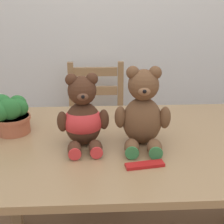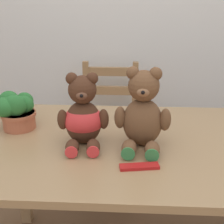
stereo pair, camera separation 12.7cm
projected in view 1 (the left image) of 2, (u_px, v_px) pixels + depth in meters
wall_back at (119, 5)px, 2.21m from camera, size 8.00×0.04×2.60m
dining_table at (136, 160)px, 1.39m from camera, size 1.46×0.88×0.78m
wooden_chair_behind at (96, 132)px, 2.21m from camera, size 0.39×0.44×0.93m
teddy_bear_left at (83, 118)px, 1.27m from camera, size 0.21×0.23×0.30m
teddy_bear_right at (143, 112)px, 1.27m from camera, size 0.23×0.24×0.33m
potted_plant at (9, 114)px, 1.39m from camera, size 0.18×0.18×0.17m
chocolate_bar at (145, 165)px, 1.14m from camera, size 0.15×0.06×0.01m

